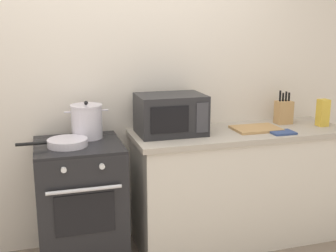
{
  "coord_description": "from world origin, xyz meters",
  "views": [
    {
      "loc": [
        -0.57,
        -2.34,
        1.72
      ],
      "look_at": [
        0.31,
        0.6,
        1.0
      ],
      "focal_mm": 45.9,
      "sensor_mm": 36.0,
      "label": 1
    }
  ],
  "objects_px": {
    "microwave": "(171,114)",
    "knife_block": "(284,112)",
    "stock_pot": "(87,121)",
    "frying_pan": "(67,143)",
    "stove": "(81,205)",
    "pasta_box": "(323,113)",
    "cutting_board": "(256,129)",
    "oven_mitt": "(282,132)"
  },
  "relations": [
    {
      "from": "stove",
      "to": "microwave",
      "type": "relative_size",
      "value": 1.84
    },
    {
      "from": "cutting_board",
      "to": "oven_mitt",
      "type": "relative_size",
      "value": 2.0
    },
    {
      "from": "frying_pan",
      "to": "pasta_box",
      "type": "bearing_deg",
      "value": 0.59
    },
    {
      "from": "stove",
      "to": "oven_mitt",
      "type": "height_order",
      "value": "oven_mitt"
    },
    {
      "from": "cutting_board",
      "to": "knife_block",
      "type": "xyz_separation_m",
      "value": [
        0.33,
        0.14,
        0.09
      ]
    },
    {
      "from": "stock_pot",
      "to": "pasta_box",
      "type": "bearing_deg",
      "value": -4.94
    },
    {
      "from": "frying_pan",
      "to": "cutting_board",
      "type": "xyz_separation_m",
      "value": [
        1.46,
        0.05,
        -0.02
      ]
    },
    {
      "from": "frying_pan",
      "to": "oven_mitt",
      "type": "height_order",
      "value": "frying_pan"
    },
    {
      "from": "stove",
      "to": "knife_block",
      "type": "xyz_separation_m",
      "value": [
        1.7,
        0.14,
        0.56
      ]
    },
    {
      "from": "microwave",
      "to": "cutting_board",
      "type": "distance_m",
      "value": 0.7
    },
    {
      "from": "stove",
      "to": "cutting_board",
      "type": "height_order",
      "value": "cutting_board"
    },
    {
      "from": "stock_pot",
      "to": "cutting_board",
      "type": "distance_m",
      "value": 1.31
    },
    {
      "from": "stove",
      "to": "cutting_board",
      "type": "xyz_separation_m",
      "value": [
        1.38,
        0.0,
        0.47
      ]
    },
    {
      "from": "stove",
      "to": "pasta_box",
      "type": "height_order",
      "value": "pasta_box"
    },
    {
      "from": "frying_pan",
      "to": "knife_block",
      "type": "bearing_deg",
      "value": 6.11
    },
    {
      "from": "pasta_box",
      "to": "oven_mitt",
      "type": "xyz_separation_m",
      "value": [
        -0.45,
        -0.13,
        -0.1
      ]
    },
    {
      "from": "microwave",
      "to": "knife_block",
      "type": "bearing_deg",
      "value": 3.53
    },
    {
      "from": "stock_pot",
      "to": "frying_pan",
      "type": "relative_size",
      "value": 0.66
    },
    {
      "from": "pasta_box",
      "to": "oven_mitt",
      "type": "relative_size",
      "value": 1.22
    },
    {
      "from": "microwave",
      "to": "stove",
      "type": "bearing_deg",
      "value": -173.54
    },
    {
      "from": "stock_pot",
      "to": "pasta_box",
      "type": "relative_size",
      "value": 1.42
    },
    {
      "from": "pasta_box",
      "to": "microwave",
      "type": "bearing_deg",
      "value": 175.11
    },
    {
      "from": "microwave",
      "to": "oven_mitt",
      "type": "bearing_deg",
      "value": -16.25
    },
    {
      "from": "stock_pot",
      "to": "cutting_board",
      "type": "height_order",
      "value": "stock_pot"
    },
    {
      "from": "oven_mitt",
      "to": "stock_pot",
      "type": "bearing_deg",
      "value": 168.48
    },
    {
      "from": "stove",
      "to": "oven_mitt",
      "type": "xyz_separation_m",
      "value": [
        1.52,
        -0.16,
        0.47
      ]
    },
    {
      "from": "knife_block",
      "to": "microwave",
      "type": "bearing_deg",
      "value": -176.47
    },
    {
      "from": "stove",
      "to": "stock_pot",
      "type": "distance_m",
      "value": 0.6
    },
    {
      "from": "stock_pot",
      "to": "pasta_box",
      "type": "xyz_separation_m",
      "value": [
        1.88,
        -0.16,
        -0.01
      ]
    },
    {
      "from": "stock_pot",
      "to": "frying_pan",
      "type": "height_order",
      "value": "stock_pot"
    },
    {
      "from": "frying_pan",
      "to": "oven_mitt",
      "type": "bearing_deg",
      "value": -3.91
    },
    {
      "from": "frying_pan",
      "to": "oven_mitt",
      "type": "relative_size",
      "value": 2.62
    },
    {
      "from": "stove",
      "to": "pasta_box",
      "type": "bearing_deg",
      "value": -0.84
    },
    {
      "from": "stock_pot",
      "to": "microwave",
      "type": "xyz_separation_m",
      "value": [
        0.62,
        -0.05,
        0.03
      ]
    },
    {
      "from": "stock_pot",
      "to": "knife_block",
      "type": "xyz_separation_m",
      "value": [
        1.62,
        0.01,
        -0.02
      ]
    },
    {
      "from": "stock_pot",
      "to": "cutting_board",
      "type": "xyz_separation_m",
      "value": [
        1.3,
        -0.13,
        -0.11
      ]
    },
    {
      "from": "stock_pot",
      "to": "microwave",
      "type": "relative_size",
      "value": 0.63
    },
    {
      "from": "cutting_board",
      "to": "oven_mitt",
      "type": "distance_m",
      "value": 0.21
    },
    {
      "from": "microwave",
      "to": "pasta_box",
      "type": "height_order",
      "value": "microwave"
    },
    {
      "from": "knife_block",
      "to": "oven_mitt",
      "type": "bearing_deg",
      "value": -122.11
    },
    {
      "from": "stock_pot",
      "to": "frying_pan",
      "type": "xyz_separation_m",
      "value": [
        -0.16,
        -0.18,
        -0.1
      ]
    },
    {
      "from": "stove",
      "to": "knife_block",
      "type": "height_order",
      "value": "knife_block"
    }
  ]
}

